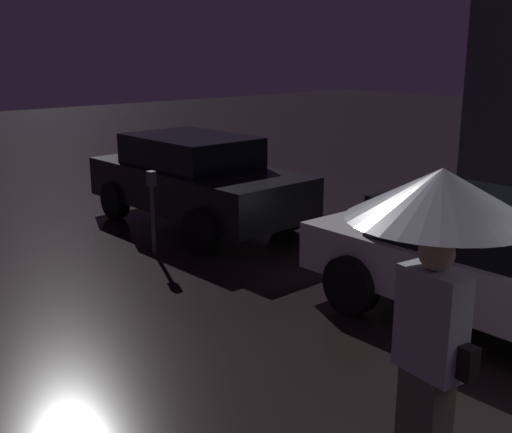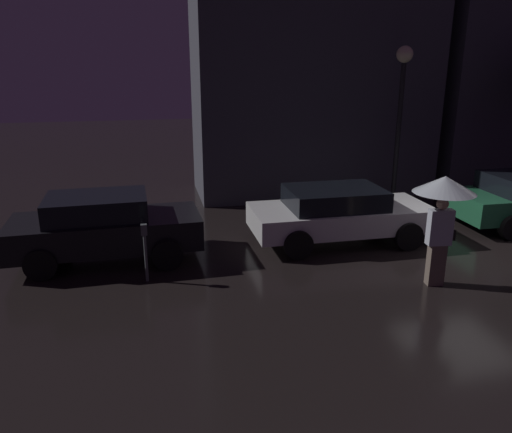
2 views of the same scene
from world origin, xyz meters
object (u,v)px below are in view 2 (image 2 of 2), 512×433
(parking_meter, at_px, (145,246))
(pedestrian_with_umbrella, at_px, (443,199))
(street_lamp_near, at_px, (401,94))
(parked_car_black, at_px, (105,226))
(parked_car_white, at_px, (339,213))

(parking_meter, bearing_deg, pedestrian_with_umbrella, -13.76)
(pedestrian_with_umbrella, distance_m, street_lamp_near, 5.58)
(parking_meter, relative_size, street_lamp_near, 0.26)
(parked_car_black, xyz_separation_m, parking_meter, (0.87, -1.38, -0.03))
(pedestrian_with_umbrella, bearing_deg, parked_car_white, 116.31)
(parked_car_white, xyz_separation_m, street_lamp_near, (2.62, 2.30, 2.64))
(parked_car_black, bearing_deg, parked_car_white, -1.38)
(street_lamp_near, bearing_deg, parking_meter, -152.84)
(parked_car_white, distance_m, parking_meter, 4.83)
(parked_car_black, height_order, street_lamp_near, street_lamp_near)
(parked_car_black, bearing_deg, pedestrian_with_umbrella, -24.82)
(pedestrian_with_umbrella, bearing_deg, street_lamp_near, 79.14)
(pedestrian_with_umbrella, bearing_deg, parking_meter, 173.52)
(parked_car_white, height_order, street_lamp_near, street_lamp_near)
(parked_car_white, bearing_deg, pedestrian_with_umbrella, -70.80)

